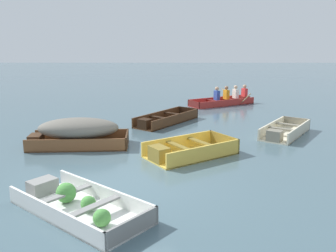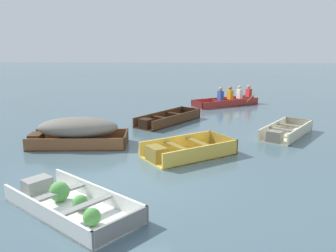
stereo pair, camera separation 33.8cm
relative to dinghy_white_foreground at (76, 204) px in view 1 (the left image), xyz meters
The scene contains 7 objects.
ground_plane 1.58m from the dinghy_white_foreground, 67.77° to the left, with size 80.00×80.00×0.00m, color #47606B.
dinghy_white_foreground is the anchor object (origin of this frame).
skiff_wooden_brown_near_moored 4.33m from the dinghy_white_foreground, 102.95° to the left, with size 2.92×1.36×0.85m.
skiff_cream_mid_moored 7.71m from the dinghy_white_foreground, 45.01° to the left, with size 2.17×2.56×0.37m.
skiff_dark_varnish_far_moored 7.39m from the dinghy_white_foreground, 78.01° to the left, with size 2.46×2.90×0.37m.
skiff_yellow_outer_moored 3.92m from the dinghy_white_foreground, 56.04° to the left, with size 2.68×2.37×0.42m.
rowboat_red_with_crew 12.15m from the dinghy_white_foreground, 68.77° to the left, with size 3.24×2.57×0.88m.
Camera 1 is at (1.14, -7.83, 3.13)m, focal length 40.00 mm.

